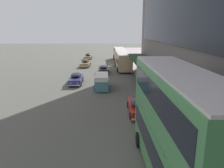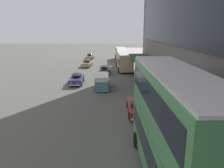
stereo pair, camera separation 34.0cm
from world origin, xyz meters
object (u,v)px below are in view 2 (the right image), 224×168
(transit_bus_kerbside_front, at_px, (121,53))
(sedan_second_near, at_px, (90,56))
(sedan_trailing_mid, at_px, (137,106))
(transit_bus_kerbside_rear, at_px, (124,60))
(sedan_oncoming_front, at_px, (105,69))
(transit_bus_kerbside_far, at_px, (173,126))
(sedan_far_back, at_px, (77,78))
(vw_van, at_px, (102,81))
(sedan_second_mid, at_px, (87,63))

(transit_bus_kerbside_front, height_order, sedan_second_near, transit_bus_kerbside_front)
(sedan_trailing_mid, bearing_deg, sedan_second_near, 101.27)
(transit_bus_kerbside_rear, distance_m, sedan_oncoming_front, 5.53)
(sedan_trailing_mid, bearing_deg, sedan_oncoming_front, 99.90)
(transit_bus_kerbside_far, xyz_separation_m, sedan_far_back, (-7.91, 21.60, -2.43))
(transit_bus_kerbside_front, xyz_separation_m, vw_van, (-4.04, -27.39, -0.68))
(sedan_trailing_mid, xyz_separation_m, sedan_second_mid, (-7.43, 27.22, 0.00))
(transit_bus_kerbside_rear, relative_size, transit_bus_kerbside_far, 0.96)
(sedan_second_near, bearing_deg, sedan_second_mid, -88.12)
(sedan_far_back, height_order, sedan_oncoming_front, sedan_far_back)
(transit_bus_kerbside_rear, distance_m, sedan_second_near, 17.67)
(transit_bus_kerbside_far, relative_size, sedan_trailing_mid, 2.20)
(transit_bus_kerbside_rear, bearing_deg, sedan_second_near, 117.61)
(transit_bus_kerbside_front, height_order, sedan_oncoming_front, transit_bus_kerbside_front)
(sedan_far_back, xyz_separation_m, sedan_second_mid, (-0.00, 15.32, -0.04))
(sedan_oncoming_front, bearing_deg, sedan_trailing_mid, -80.10)
(sedan_second_near, height_order, sedan_oncoming_front, sedan_second_near)
(sedan_trailing_mid, height_order, sedan_second_mid, sedan_trailing_mid)
(transit_bus_kerbside_rear, distance_m, vw_van, 15.15)
(sedan_second_near, relative_size, sedan_far_back, 1.01)
(sedan_far_back, relative_size, sedan_oncoming_front, 1.01)
(sedan_oncoming_front, bearing_deg, sedan_second_near, 102.65)
(transit_bus_kerbside_rear, xyz_separation_m, sedan_far_back, (-7.77, -11.75, -1.13))
(transit_bus_kerbside_rear, xyz_separation_m, transit_bus_kerbside_far, (0.14, -33.36, 1.30))
(transit_bus_kerbside_rear, xyz_separation_m, sedan_second_mid, (-7.77, 3.56, -1.18))
(transit_bus_kerbside_rear, relative_size, sedan_second_mid, 2.05)
(sedan_second_near, bearing_deg, transit_bus_kerbside_rear, -62.39)
(sedan_far_back, relative_size, vw_van, 1.09)
(transit_bus_kerbside_far, xyz_separation_m, sedan_trailing_mid, (-0.49, 9.70, -2.48))
(sedan_second_near, relative_size, vw_van, 1.11)
(transit_bus_kerbside_front, height_order, transit_bus_kerbside_rear, transit_bus_kerbside_rear)
(sedan_second_near, relative_size, sedan_trailing_mid, 1.02)
(sedan_second_near, bearing_deg, sedan_trailing_mid, -78.73)
(transit_bus_kerbside_front, distance_m, transit_bus_kerbside_rear, 12.79)
(transit_bus_kerbside_front, bearing_deg, transit_bus_kerbside_rear, -90.41)
(sedan_second_near, relative_size, sedan_second_mid, 0.99)
(sedan_trailing_mid, bearing_deg, transit_bus_kerbside_front, 89.31)
(sedan_trailing_mid, bearing_deg, sedan_far_back, 121.95)
(sedan_far_back, bearing_deg, sedan_second_mid, 90.02)
(transit_bus_kerbside_far, bearing_deg, transit_bus_kerbside_rear, 90.24)
(transit_bus_kerbside_front, relative_size, vw_van, 2.10)
(transit_bus_kerbside_front, relative_size, sedan_second_near, 1.89)
(sedan_far_back, bearing_deg, vw_van, -36.70)
(transit_bus_kerbside_far, distance_m, sedan_trailing_mid, 10.02)
(sedan_second_mid, bearing_deg, sedan_far_back, -89.98)
(sedan_second_near, bearing_deg, sedan_oncoming_front, -77.35)
(transit_bus_kerbside_far, height_order, sedan_trailing_mid, transit_bus_kerbside_far)
(sedan_oncoming_front, bearing_deg, sedan_far_back, -116.58)
(transit_bus_kerbside_far, xyz_separation_m, sedan_second_near, (-8.31, 48.98, -2.46))
(transit_bus_kerbside_rear, distance_m, transit_bus_kerbside_far, 33.38)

